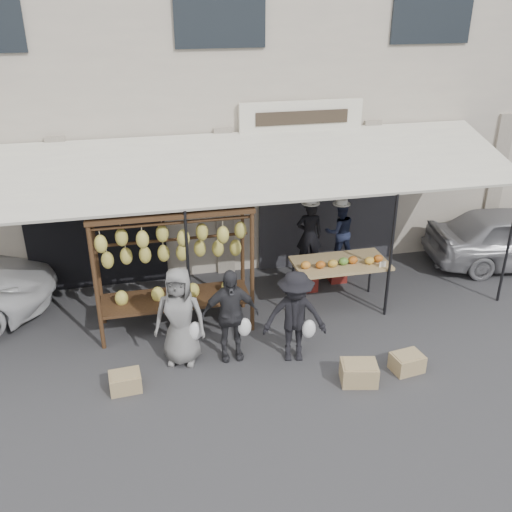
# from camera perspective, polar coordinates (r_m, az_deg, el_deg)

# --- Properties ---
(ground_plane) EXTENTS (90.00, 90.00, 0.00)m
(ground_plane) POSITION_cam_1_polar(r_m,az_deg,el_deg) (9.00, 0.95, -11.38)
(ground_plane) COLOR #2D2D30
(shophouse) EXTENTS (24.00, 6.15, 7.30)m
(shophouse) POSITION_cam_1_polar(r_m,az_deg,el_deg) (13.72, -5.67, 17.96)
(shophouse) COLOR #BEB19D
(shophouse) RESTS_ON ground_plane
(awning) EXTENTS (10.00, 2.35, 2.92)m
(awning) POSITION_cam_1_polar(r_m,az_deg,el_deg) (9.85, -2.06, 8.77)
(awning) COLOR beige
(awning) RESTS_ON ground_plane
(banana_rack) EXTENTS (2.60, 0.90, 2.24)m
(banana_rack) POSITION_cam_1_polar(r_m,az_deg,el_deg) (9.37, -8.35, 1.03)
(banana_rack) COLOR black
(banana_rack) RESTS_ON ground_plane
(produce_table) EXTENTS (1.70, 0.90, 1.04)m
(produce_table) POSITION_cam_1_polar(r_m,az_deg,el_deg) (10.33, 8.50, -0.80)
(produce_table) COLOR tan
(produce_table) RESTS_ON ground_plane
(vendor_left) EXTENTS (0.54, 0.41, 1.34)m
(vendor_left) POSITION_cam_1_polar(r_m,az_deg,el_deg) (10.76, 5.35, 2.09)
(vendor_left) COLOR black
(vendor_left) RESTS_ON stool_left
(vendor_right) EXTENTS (0.60, 0.47, 1.21)m
(vendor_right) POSITION_cam_1_polar(r_m,az_deg,el_deg) (11.20, 8.37, 2.41)
(vendor_right) COLOR #1A2037
(vendor_right) RESTS_ON stool_right
(customer_left) EXTENTS (0.90, 0.71, 1.61)m
(customer_left) POSITION_cam_1_polar(r_m,az_deg,el_deg) (8.85, -7.63, -6.03)
(customer_left) COLOR slate
(customer_left) RESTS_ON ground_plane
(customer_mid) EXTENTS (0.91, 0.39, 1.54)m
(customer_mid) POSITION_cam_1_polar(r_m,az_deg,el_deg) (8.89, -2.64, -5.90)
(customer_mid) COLOR #2E2E31
(customer_mid) RESTS_ON ground_plane
(customer_right) EXTENTS (1.08, 0.75, 1.53)m
(customer_right) POSITION_cam_1_polar(r_m,az_deg,el_deg) (8.86, 3.90, -6.10)
(customer_right) COLOR black
(customer_right) RESTS_ON ground_plane
(stool_left) EXTENTS (0.42, 0.42, 0.48)m
(stool_left) POSITION_cam_1_polar(r_m,az_deg,el_deg) (11.15, 5.16, -2.21)
(stool_left) COLOR maroon
(stool_left) RESTS_ON ground_plane
(stool_right) EXTENTS (0.34, 0.34, 0.46)m
(stool_right) POSITION_cam_1_polar(r_m,az_deg,el_deg) (11.55, 8.11, -1.41)
(stool_right) COLOR maroon
(stool_right) RESTS_ON ground_plane
(crate_near_a) EXTENTS (0.60, 0.51, 0.32)m
(crate_near_a) POSITION_cam_1_polar(r_m,az_deg,el_deg) (8.82, 10.24, -11.43)
(crate_near_a) COLOR tan
(crate_near_a) RESTS_ON ground_plane
(crate_near_b) EXTENTS (0.51, 0.42, 0.28)m
(crate_near_b) POSITION_cam_1_polar(r_m,az_deg,el_deg) (9.22, 14.87, -10.26)
(crate_near_b) COLOR tan
(crate_near_b) RESTS_ON ground_plane
(crate_far) EXTENTS (0.47, 0.37, 0.27)m
(crate_far) POSITION_cam_1_polar(r_m,az_deg,el_deg) (8.77, -12.94, -12.16)
(crate_far) COLOR tan
(crate_far) RESTS_ON ground_plane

